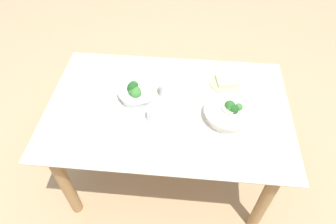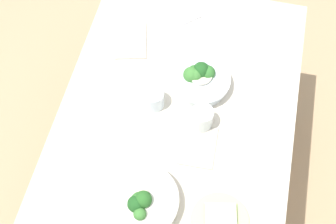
{
  "view_description": "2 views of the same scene",
  "coord_description": "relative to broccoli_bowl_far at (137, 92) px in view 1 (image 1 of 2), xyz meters",
  "views": [
    {
      "loc": [
        0.11,
        -1.16,
        1.97
      ],
      "look_at": [
        0.01,
        -0.06,
        0.74
      ],
      "focal_mm": 31.85,
      "sensor_mm": 36.0,
      "label": 1
    },
    {
      "loc": [
        0.81,
        0.16,
        2.26
      ],
      "look_at": [
        -0.03,
        -0.03,
        0.74
      ],
      "focal_mm": 49.5,
      "sensor_mm": 36.0,
      "label": 2
    }
  ],
  "objects": [
    {
      "name": "water_glass_center",
      "position": [
        0.12,
        -0.16,
        -0.0
      ],
      "size": [
        0.08,
        0.08,
        0.08
      ],
      "primitive_type": "cylinder",
      "color": "silver",
      "rests_on": "dining_table"
    },
    {
      "name": "table_knife_left",
      "position": [
        -0.25,
        0.06,
        -0.04
      ],
      "size": [
        0.01,
        0.19,
        0.0
      ],
      "primitive_type": "cube",
      "rotation": [
        0.0,
        0.0,
        1.6
      ],
      "color": "#B7B7BC",
      "rests_on": "dining_table"
    },
    {
      "name": "water_glass_side",
      "position": [
        0.17,
        0.04,
        0.0
      ],
      "size": [
        0.08,
        0.08,
        0.09
      ],
      "primitive_type": "cylinder",
      "color": "silver",
      "rests_on": "dining_table"
    },
    {
      "name": "dining_table",
      "position": [
        0.19,
        -0.06,
        -0.15
      ],
      "size": [
        1.39,
        0.89,
        0.72
      ],
      "color": "beige",
      "rests_on": "ground_plane"
    },
    {
      "name": "fork_by_near_bowl",
      "position": [
        -0.22,
        -0.13,
        -0.04
      ],
      "size": [
        0.03,
        0.1,
        0.0
      ],
      "rotation": [
        0.0,
        0.0,
        1.33
      ],
      "color": "#B7B7BC",
      "rests_on": "dining_table"
    },
    {
      "name": "broccoli_bowl_far",
      "position": [
        0.0,
        0.0,
        0.0
      ],
      "size": [
        0.23,
        0.23,
        0.11
      ],
      "color": "white",
      "rests_on": "dining_table"
    },
    {
      "name": "napkin_folded_lower",
      "position": [
        -0.15,
        -0.32,
        -0.04
      ],
      "size": [
        0.21,
        0.17,
        0.01
      ],
      "primitive_type": "cube",
      "rotation": [
        0.0,
        0.0,
        0.24
      ],
      "color": "#B1A997",
      "rests_on": "dining_table"
    },
    {
      "name": "fork_by_far_bowl",
      "position": [
        -0.32,
        -0.09,
        -0.04
      ],
      "size": [
        0.08,
        0.09,
        0.0
      ],
      "rotation": [
        0.0,
        0.0,
        5.44
      ],
      "color": "#B7B7BC",
      "rests_on": "dining_table"
    },
    {
      "name": "napkin_folded_upper",
      "position": [
        0.26,
        0.05,
        -0.04
      ],
      "size": [
        0.17,
        0.14,
        0.01
      ],
      "primitive_type": "cube",
      "rotation": [
        0.0,
        0.0,
        0.03
      ],
      "color": "#B1A997",
      "rests_on": "dining_table"
    },
    {
      "name": "broccoli_bowl_near",
      "position": [
        0.53,
        -0.11,
        -0.0
      ],
      "size": [
        0.27,
        0.27,
        0.11
      ],
      "color": "silver",
      "rests_on": "dining_table"
    },
    {
      "name": "ground_plane",
      "position": [
        0.19,
        -0.06,
        -0.76
      ],
      "size": [
        6.0,
        6.0,
        0.0
      ],
      "primitive_type": "plane",
      "color": "tan"
    },
    {
      "name": "bread_side_plate",
      "position": [
        0.52,
        0.17,
        -0.03
      ],
      "size": [
        0.2,
        0.2,
        0.04
      ],
      "color": "#B7D684",
      "rests_on": "dining_table"
    }
  ]
}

